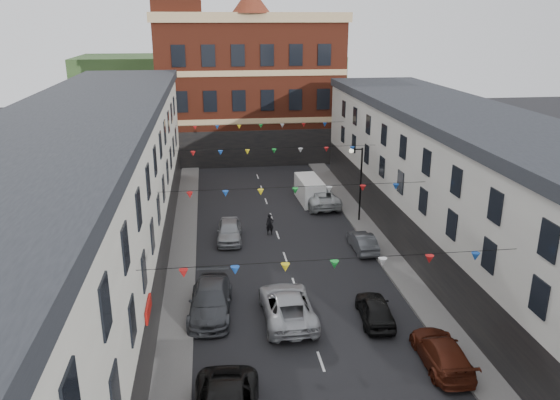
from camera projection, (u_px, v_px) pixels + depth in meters
name	position (u px, v px, depth m)	size (l,w,h in m)	color
ground	(306.00, 318.00, 29.48)	(160.00, 160.00, 0.00)	black
pavement_left	(178.00, 307.00, 30.47)	(1.80, 64.00, 0.15)	#605E5B
pavement_right	(415.00, 291.00, 32.20)	(1.80, 64.00, 0.15)	#605E5B
terrace_left	(72.00, 230.00, 27.25)	(8.40, 56.00, 10.70)	beige
terrace_right	(512.00, 217.00, 30.36)	(8.40, 56.00, 9.70)	beige
civic_building	(249.00, 85.00, 62.59)	(20.60, 13.30, 18.50)	maroon
clock_tower	(178.00, 23.00, 56.73)	(5.60, 5.60, 30.00)	maroon
distant_hill	(212.00, 88.00, 85.70)	(40.00, 14.00, 10.00)	#2A4621
street_lamp	(358.00, 174.00, 42.23)	(1.10, 0.36, 6.00)	black
car_left_d	(211.00, 300.00, 29.68)	(2.24, 5.51, 1.60)	#414348
car_left_e	(229.00, 231.00, 39.58)	(1.75, 4.34, 1.48)	#999DA2
car_right_c	(442.00, 352.00, 25.27)	(1.90, 4.68, 1.36)	#511D10
car_right_d	(375.00, 309.00, 28.99)	(1.62, 4.03, 1.37)	black
car_right_e	(363.00, 242.00, 37.89)	(1.34, 3.85, 1.27)	#4C4F54
car_right_f	(319.00, 196.00, 47.07)	(2.69, 5.83, 1.62)	#B8BBBD
moving_car	(287.00, 305.00, 29.17)	(2.64, 5.72, 1.59)	#B4B6BC
white_van	(309.00, 190.00, 47.97)	(1.81, 4.70, 2.08)	white
pedestrian	(270.00, 224.00, 40.61)	(0.59, 0.39, 1.61)	black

